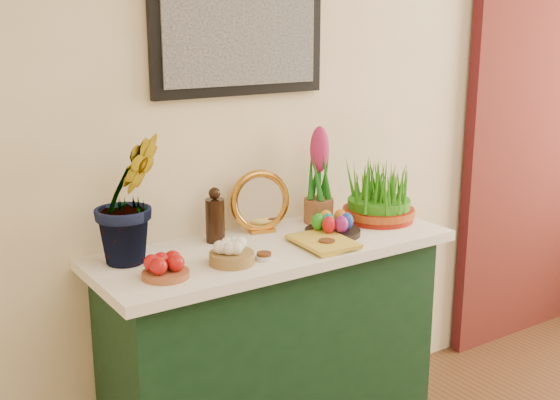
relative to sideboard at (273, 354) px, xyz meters
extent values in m
cube|color=#FEEABF|center=(0.49, 0.25, 0.93)|extent=(4.00, 0.04, 2.70)
cube|color=black|center=(0.00, 0.23, 1.27)|extent=(0.74, 0.03, 0.54)
cube|color=#A5A5A5|center=(0.00, 0.21, 1.27)|extent=(0.66, 0.01, 0.46)
cube|color=#450C18|center=(1.74, 0.20, 0.72)|extent=(0.90, 0.06, 2.30)
cube|color=#12341C|center=(0.00, 0.00, 0.00)|extent=(1.30, 0.45, 0.85)
cube|color=white|center=(0.00, 0.00, 0.45)|extent=(1.40, 0.55, 0.04)
imported|color=#196A19|center=(-0.52, 0.10, 0.77)|extent=(0.33, 0.29, 0.60)
cylinder|color=#984F2D|center=(-0.49, -0.11, 0.48)|extent=(0.16, 0.16, 0.02)
cylinder|color=#9F7E40|center=(-0.25, -0.12, 0.49)|extent=(0.17, 0.17, 0.04)
cylinder|color=black|center=(-0.17, 0.14, 0.55)|extent=(0.07, 0.07, 0.17)
sphere|color=black|center=(-0.17, 0.14, 0.66)|extent=(0.05, 0.05, 0.05)
cube|color=#C3812A|center=(0.04, 0.14, 0.47)|extent=(0.11, 0.07, 0.02)
torus|color=#C3812A|center=(0.04, 0.16, 0.59)|extent=(0.26, 0.11, 0.25)
cylinder|color=silver|center=(0.04, 0.15, 0.59)|extent=(0.19, 0.06, 0.19)
imported|color=gold|center=(0.05, -0.13, 0.48)|extent=(0.19, 0.26, 0.03)
cylinder|color=silver|center=(-0.13, -0.14, 0.47)|extent=(0.07, 0.07, 0.02)
cylinder|color=#592D14|center=(-0.13, -0.14, 0.49)|extent=(0.05, 0.05, 0.01)
cylinder|color=silver|center=(0.14, -0.16, 0.47)|extent=(0.08, 0.08, 0.02)
cylinder|color=#592D14|center=(0.14, -0.16, 0.49)|extent=(0.06, 0.06, 0.01)
cylinder|color=black|center=(0.25, -0.04, 0.48)|extent=(0.22, 0.22, 0.02)
ellipsoid|color=red|center=(0.21, -0.08, 0.52)|extent=(0.05, 0.05, 0.07)
ellipsoid|color=#1840AB|center=(0.30, -0.08, 0.52)|extent=(0.05, 0.05, 0.07)
ellipsoid|color=gold|center=(0.25, 0.00, 0.52)|extent=(0.05, 0.05, 0.07)
ellipsoid|color=#24961B|center=(0.20, -0.02, 0.52)|extent=(0.05, 0.05, 0.07)
ellipsoid|color=orange|center=(0.31, -0.02, 0.52)|extent=(0.05, 0.05, 0.07)
ellipsoid|color=#8F1A73|center=(0.25, -0.10, 0.52)|extent=(0.05, 0.05, 0.07)
ellipsoid|color=#0B858E|center=(0.23, -0.04, 0.52)|extent=(0.05, 0.05, 0.07)
cylinder|color=brown|center=(0.31, 0.13, 0.52)|extent=(0.12, 0.12, 0.10)
ellipsoid|color=#B4244F|center=(0.31, 0.13, 0.78)|extent=(0.08, 0.08, 0.19)
cylinder|color=maroon|center=(0.54, 0.01, 0.49)|extent=(0.29, 0.29, 0.05)
cylinder|color=maroon|center=(0.54, 0.01, 0.50)|extent=(0.31, 0.31, 0.03)
camera|label=1|loc=(-1.38, -2.13, 1.29)|focal=45.00mm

